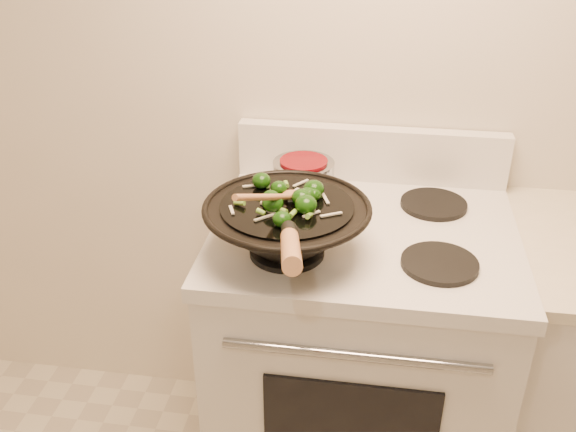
# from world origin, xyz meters

# --- Properties ---
(stove) EXTENTS (0.78, 0.67, 1.08)m
(stove) POSITION_xyz_m (-0.19, 1.17, 0.47)
(stove) COLOR white
(stove) RESTS_ON ground
(wok) EXTENTS (0.39, 0.65, 0.26)m
(wok) POSITION_xyz_m (-0.37, 1.02, 1.00)
(wok) COLOR black
(wok) RESTS_ON stove
(stirfry) EXTENTS (0.26, 0.25, 0.04)m
(stirfry) POSITION_xyz_m (-0.36, 1.03, 1.07)
(stirfry) COLOR #103408
(stirfry) RESTS_ON wok
(wooden_spoon) EXTENTS (0.13, 0.25, 0.11)m
(wooden_spoon) POSITION_xyz_m (-0.39, 0.99, 1.09)
(wooden_spoon) COLOR #A36A40
(wooden_spoon) RESTS_ON wok
(saucepan) EXTENTS (0.17, 0.26, 0.10)m
(saucepan) POSITION_xyz_m (-0.37, 1.32, 0.98)
(saucepan) COLOR #909398
(saucepan) RESTS_ON stove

